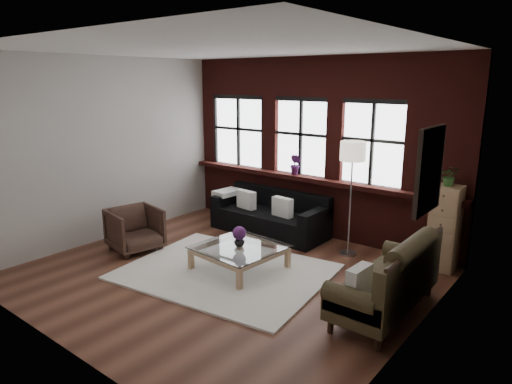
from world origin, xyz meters
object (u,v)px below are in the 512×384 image
Objects in this scene: drawer_chest at (444,228)px; armchair at (135,229)px; floor_lamp at (351,195)px; dark_sofa at (269,212)px; vase at (239,241)px; coffee_table at (240,258)px; vintage_settee at (386,275)px.

armchair is at bearing -150.81° from drawer_chest.
floor_lamp reaches higher than drawer_chest.
drawer_chest is (4.28, 2.39, 0.28)m from armchair.
vase is (0.67, -1.65, 0.06)m from dark_sofa.
dark_sofa reaches higher than coffee_table.
vase is at bearing -122.11° from floor_lamp.
vintage_settee is at bearing -49.90° from floor_lamp.
coffee_table is 0.89× the size of drawer_chest.
coffee_table is 3.10m from drawer_chest.
drawer_chest reaches higher than vintage_settee.
vase is 0.08× the size of floor_lamp.
vase is 3.07m from drawer_chest.
vintage_settee is 1.85m from drawer_chest.
vintage_settee is 1.62× the size of coffee_table.
vintage_settee is 4.19m from armchair.
dark_sofa is at bearing 112.15° from vase.
dark_sofa is at bearing -174.57° from drawer_chest.
armchair is at bearing -172.37° from vintage_settee.
coffee_table is at bearing -122.11° from floor_lamp.
coffee_table is (0.67, -1.65, -0.21)m from dark_sofa.
vase is (-0.00, 0.00, 0.27)m from coffee_table.
dark_sofa is 2.44m from armchair.
vase is at bearing -67.85° from dark_sofa.
floor_lamp is (0.99, 1.58, 0.55)m from vase.
vintage_settee is 2.27m from coffee_table.
floor_lamp reaches higher than vintage_settee.
dark_sofa is 1.09× the size of floor_lamp.
vintage_settee reaches higher than coffee_table.
vintage_settee is at bearing -94.10° from drawer_chest.
dark_sofa is at bearing 112.15° from coffee_table.
dark_sofa is at bearing -18.77° from armchair.
vintage_settee is 0.93× the size of floor_lamp.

